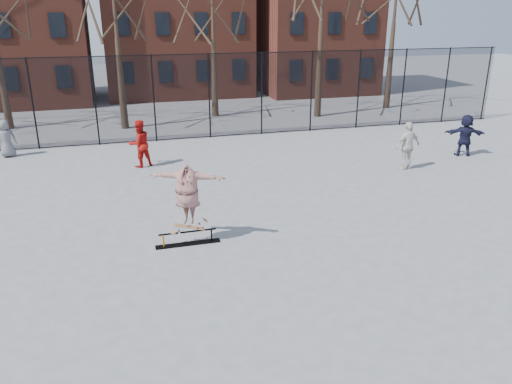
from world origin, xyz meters
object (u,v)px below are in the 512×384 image
object	(u,v)px
bystander_navy	(465,135)
skater	(188,199)
bystander_grey	(6,138)
skate_rail	(188,239)
skateboard	(189,229)
bystander_white	(408,146)
bystander_red	(140,144)

from	to	relation	value
bystander_navy	skater	bearing A→B (deg)	46.90
bystander_grey	skater	bearing A→B (deg)	108.41
skate_rail	skateboard	size ratio (longest dim) A/B	1.96
skate_rail	bystander_white	bearing A→B (deg)	25.14
bystander_grey	bystander_red	world-z (taller)	bystander_red
bystander_grey	bystander_red	bearing A→B (deg)	139.00
skater	skate_rail	bearing A→B (deg)	-156.84
bystander_grey	bystander_red	size ratio (longest dim) A/B	0.85
bystander_white	bystander_grey	bearing A→B (deg)	-30.70
skateboard	bystander_red	bearing A→B (deg)	96.18
skate_rail	bystander_red	xyz separation A→B (m)	(-0.76, 7.49, 0.79)
skate_rail	bystander_navy	size ratio (longest dim) A/B	0.97
skater	bystander_navy	xyz separation A→B (m)	(12.55, 5.37, -0.41)
bystander_red	bystander_white	xyz separation A→B (m)	(9.95, -3.18, 0.00)
skater	bystander_white	distance (m)	10.11
skater	bystander_grey	bearing A→B (deg)	143.61
bystander_red	bystander_grey	bearing A→B (deg)	-53.39
skater	bystander_navy	world-z (taller)	skater
skate_rail	bystander_grey	bearing A→B (deg)	120.23
skateboard	skater	bearing A→B (deg)	0.00
skateboard	skater	distance (m)	0.86
skater	bystander_grey	world-z (taller)	skater
bystander_grey	bystander_navy	world-z (taller)	bystander_navy
skate_rail	bystander_navy	world-z (taller)	bystander_navy
skateboard	bystander_navy	distance (m)	13.66
bystander_grey	skate_rail	bearing A→B (deg)	108.19
skater	bystander_red	size ratio (longest dim) A/B	1.06
bystander_red	skater	bearing A→B (deg)	71.76
skater	bystander_red	distance (m)	7.54
bystander_red	bystander_navy	world-z (taller)	bystander_red
bystander_red	skateboard	bearing A→B (deg)	71.76
skate_rail	bystander_red	world-z (taller)	bystander_red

